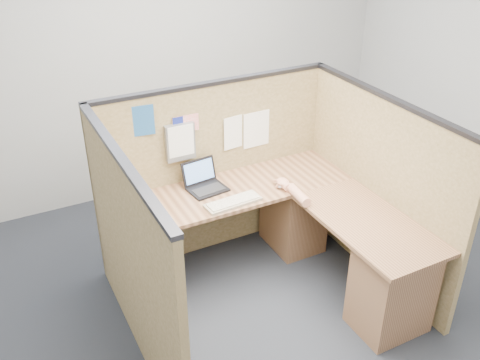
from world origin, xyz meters
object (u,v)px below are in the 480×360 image
l_desk (275,243)px  mouse (282,185)px  keyboard (233,202)px  laptop (205,182)px

l_desk → mouse: 0.47m
l_desk → keyboard: size_ratio=4.28×
l_desk → mouse: size_ratio=17.09×
keyboard → laptop: bearing=101.2°
l_desk → laptop: bearing=125.2°
mouse → laptop: bearing=152.6°
laptop → mouse: bearing=-34.3°
laptop → l_desk: bearing=-61.7°
mouse → keyboard: bearing=-175.0°
keyboard → mouse: size_ratio=3.99×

